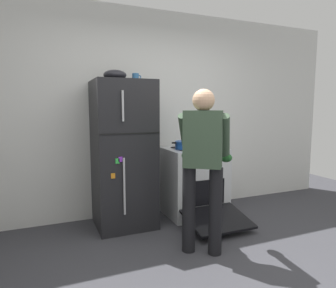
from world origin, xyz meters
TOP-DOWN VIEW (x-y plane):
  - ground at (0.00, 0.00)m, footprint 8.00×8.00m
  - kitchen_wall_back at (0.00, 1.95)m, footprint 6.00×0.10m
  - refrigerator at (-0.43, 1.57)m, footprint 0.68×0.72m
  - stove_range at (0.53, 1.55)m, footprint 0.76×1.20m
  - person_cook at (0.11, 0.60)m, footprint 0.64×0.67m
  - red_pot at (0.37, 1.52)m, footprint 0.35×0.25m
  - coffee_mug at (-0.25, 1.62)m, footprint 0.11×0.08m
  - mixing_bowl at (-0.51, 1.57)m, footprint 0.26×0.26m

SIDE VIEW (x-z plane):
  - ground at x=0.00m, z-range 0.00..0.00m
  - stove_range at x=0.53m, z-range -0.01..0.89m
  - refrigerator at x=-0.43m, z-range 0.00..1.74m
  - red_pot at x=0.37m, z-range 0.90..1.00m
  - person_cook at x=0.11m, z-range 0.15..1.75m
  - kitchen_wall_back at x=0.00m, z-range 0.00..2.70m
  - coffee_mug at x=-0.25m, z-range 1.74..1.83m
  - mixing_bowl at x=-0.51m, z-range 1.74..1.86m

